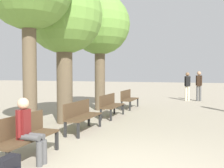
{
  "coord_description": "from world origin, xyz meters",
  "views": [
    {
      "loc": [
        1.05,
        -3.89,
        1.69
      ],
      "look_at": [
        -2.0,
        4.66,
        1.27
      ],
      "focal_mm": 40.0,
      "sensor_mm": 36.0,
      "label": 1
    }
  ],
  "objects_px": {
    "bench_row_3": "(128,98)",
    "bench_row_2": "(111,104)",
    "person_seated": "(29,128)",
    "bench_row_0": "(24,134)",
    "tree_row_1": "(64,18)",
    "pedestrian_mid": "(187,84)",
    "tree_row_2": "(100,26)",
    "bench_row_1": "(81,114)",
    "pedestrian_near": "(199,84)"
  },
  "relations": [
    {
      "from": "person_seated",
      "to": "pedestrian_near",
      "type": "height_order",
      "value": "pedestrian_near"
    },
    {
      "from": "bench_row_0",
      "to": "pedestrian_near",
      "type": "height_order",
      "value": "pedestrian_near"
    },
    {
      "from": "tree_row_2",
      "to": "pedestrian_near",
      "type": "distance_m",
      "value": 7.22
    },
    {
      "from": "person_seated",
      "to": "pedestrian_near",
      "type": "xyz_separation_m",
      "value": [
        2.88,
        11.81,
        0.36
      ]
    },
    {
      "from": "tree_row_1",
      "to": "tree_row_2",
      "type": "relative_size",
      "value": 0.94
    },
    {
      "from": "bench_row_3",
      "to": "pedestrian_near",
      "type": "distance_m",
      "value": 5.32
    },
    {
      "from": "bench_row_0",
      "to": "pedestrian_mid",
      "type": "relative_size",
      "value": 0.9
    },
    {
      "from": "tree_row_2",
      "to": "person_seated",
      "type": "height_order",
      "value": "tree_row_2"
    },
    {
      "from": "bench_row_1",
      "to": "tree_row_2",
      "type": "xyz_separation_m",
      "value": [
        -1.07,
        4.01,
        3.27
      ]
    },
    {
      "from": "pedestrian_near",
      "to": "bench_row_1",
      "type": "bearing_deg",
      "value": -108.66
    },
    {
      "from": "bench_row_2",
      "to": "tree_row_1",
      "type": "bearing_deg",
      "value": -124.94
    },
    {
      "from": "tree_row_2",
      "to": "pedestrian_mid",
      "type": "height_order",
      "value": "tree_row_2"
    },
    {
      "from": "bench_row_1",
      "to": "pedestrian_near",
      "type": "xyz_separation_m",
      "value": [
        3.11,
        9.21,
        0.51
      ]
    },
    {
      "from": "tree_row_2",
      "to": "bench_row_3",
      "type": "bearing_deg",
      "value": 40.24
    },
    {
      "from": "bench_row_0",
      "to": "bench_row_1",
      "type": "bearing_deg",
      "value": 90.0
    },
    {
      "from": "bench_row_2",
      "to": "tree_row_2",
      "type": "xyz_separation_m",
      "value": [
        -1.07,
        1.55,
        3.27
      ]
    },
    {
      "from": "bench_row_1",
      "to": "pedestrian_near",
      "type": "relative_size",
      "value": 0.87
    },
    {
      "from": "tree_row_1",
      "to": "pedestrian_mid",
      "type": "distance_m",
      "value": 9.32
    },
    {
      "from": "person_seated",
      "to": "bench_row_3",
      "type": "bearing_deg",
      "value": 91.71
    },
    {
      "from": "bench_row_3",
      "to": "tree_row_1",
      "type": "height_order",
      "value": "tree_row_1"
    },
    {
      "from": "bench_row_1",
      "to": "pedestrian_near",
      "type": "bearing_deg",
      "value": 71.34
    },
    {
      "from": "bench_row_3",
      "to": "bench_row_2",
      "type": "bearing_deg",
      "value": -90.0
    },
    {
      "from": "bench_row_3",
      "to": "tree_row_1",
      "type": "bearing_deg",
      "value": -105.04
    },
    {
      "from": "bench_row_1",
      "to": "tree_row_2",
      "type": "bearing_deg",
      "value": 104.99
    },
    {
      "from": "bench_row_0",
      "to": "person_seated",
      "type": "relative_size",
      "value": 1.26
    },
    {
      "from": "bench_row_3",
      "to": "pedestrian_mid",
      "type": "xyz_separation_m",
      "value": [
        2.46,
        4.26,
        0.48
      ]
    },
    {
      "from": "person_seated",
      "to": "pedestrian_near",
      "type": "relative_size",
      "value": 0.69
    },
    {
      "from": "bench_row_1",
      "to": "tree_row_2",
      "type": "distance_m",
      "value": 5.29
    },
    {
      "from": "tree_row_1",
      "to": "tree_row_2",
      "type": "bearing_deg",
      "value": 90.0
    },
    {
      "from": "pedestrian_near",
      "to": "tree_row_1",
      "type": "bearing_deg",
      "value": -116.78
    },
    {
      "from": "bench_row_1",
      "to": "person_seated",
      "type": "relative_size",
      "value": 1.26
    },
    {
      "from": "tree_row_2",
      "to": "pedestrian_mid",
      "type": "distance_m",
      "value": 6.85
    },
    {
      "from": "bench_row_1",
      "to": "bench_row_2",
      "type": "height_order",
      "value": "same"
    },
    {
      "from": "bench_row_2",
      "to": "bench_row_3",
      "type": "height_order",
      "value": "same"
    },
    {
      "from": "bench_row_0",
      "to": "bench_row_1",
      "type": "distance_m",
      "value": 2.46
    },
    {
      "from": "bench_row_2",
      "to": "bench_row_3",
      "type": "distance_m",
      "value": 2.46
    },
    {
      "from": "tree_row_2",
      "to": "pedestrian_near",
      "type": "height_order",
      "value": "tree_row_2"
    },
    {
      "from": "bench_row_3",
      "to": "person_seated",
      "type": "height_order",
      "value": "person_seated"
    },
    {
      "from": "bench_row_0",
      "to": "tree_row_1",
      "type": "relative_size",
      "value": 0.32
    },
    {
      "from": "bench_row_1",
      "to": "pedestrian_mid",
      "type": "bearing_deg",
      "value": 74.99
    },
    {
      "from": "bench_row_1",
      "to": "tree_row_1",
      "type": "distance_m",
      "value": 3.32
    },
    {
      "from": "bench_row_1",
      "to": "bench_row_2",
      "type": "xyz_separation_m",
      "value": [
        0.0,
        2.46,
        0.0
      ]
    },
    {
      "from": "pedestrian_mid",
      "to": "pedestrian_near",
      "type": "bearing_deg",
      "value": 3.22
    },
    {
      "from": "bench_row_0",
      "to": "tree_row_1",
      "type": "distance_m",
      "value": 4.65
    },
    {
      "from": "bench_row_2",
      "to": "person_seated",
      "type": "xyz_separation_m",
      "value": [
        0.22,
        -5.06,
        0.15
      ]
    },
    {
      "from": "person_seated",
      "to": "pedestrian_mid",
      "type": "xyz_separation_m",
      "value": [
        2.23,
        11.77,
        0.32
      ]
    },
    {
      "from": "bench_row_1",
      "to": "person_seated",
      "type": "xyz_separation_m",
      "value": [
        0.22,
        -2.6,
        0.15
      ]
    },
    {
      "from": "bench_row_1",
      "to": "pedestrian_near",
      "type": "height_order",
      "value": "pedestrian_near"
    },
    {
      "from": "bench_row_3",
      "to": "pedestrian_mid",
      "type": "height_order",
      "value": "pedestrian_mid"
    },
    {
      "from": "bench_row_0",
      "to": "bench_row_1",
      "type": "xyz_separation_m",
      "value": [
        0.0,
        2.46,
        0.0
      ]
    }
  ]
}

